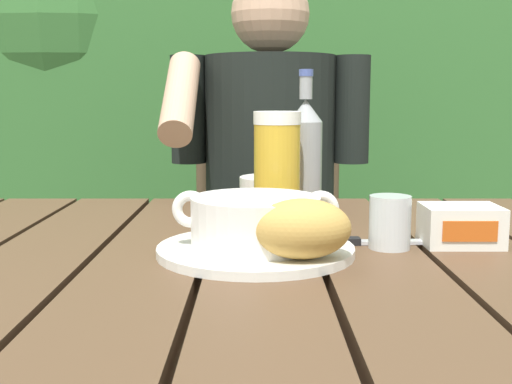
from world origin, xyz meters
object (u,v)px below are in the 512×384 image
Objects in this scene: butter_tub at (458,225)px; table_knife at (355,242)px; beer_bottle at (303,156)px; diner_bowl at (272,192)px; soup_bowl at (253,220)px; beer_glass at (275,168)px; person_eating at (267,184)px; chair_near_diner at (266,272)px; water_glass_small at (387,222)px; bread_roll at (300,229)px; serving_plate at (253,250)px.

butter_tub is 0.64× the size of table_knife.
beer_bottle reaches higher than diner_bowl.
table_knife is at bearing 21.97° from soup_bowl.
butter_tub is (0.26, -0.16, -0.06)m from beer_glass.
person_eating is 7.44× the size of table_knife.
beer_bottle is at bearing -85.30° from chair_near_diner.
water_glass_small is at bearing -67.99° from beer_bottle.
butter_tub is at bearing 27.58° from bread_roll.
water_glass_small is at bearing -77.23° from person_eating.
soup_bowl is at bearing -92.58° from person_eating.
butter_tub is (0.26, -0.66, 0.03)m from person_eating.
soup_bowl is 0.30m from beer_bottle.
water_glass_small is (0.10, -0.25, -0.07)m from beer_bottle.
person_eating reaches higher than butter_tub.
chair_near_diner is at bearing 90.00° from diner_bowl.
soup_bowl reaches higher than water_glass_small.
beer_glass is at bearing 125.50° from table_knife.
soup_bowl is 0.19m from water_glass_small.
person_eating is 5.63× the size of soup_bowl.
beer_bottle is (0.09, 0.28, 0.10)m from serving_plate.
diner_bowl is at bearing 117.78° from beer_bottle.
beer_glass reaches higher than serving_plate.
person_eating reaches higher than beer_bottle.
butter_tub is 0.15m from table_knife.
serving_plate is at bearing -95.26° from diner_bowl.
person_eating is 16.91× the size of water_glass_small.
diner_bowl is (-0.05, 0.10, -0.08)m from beer_bottle.
serving_plate reaches higher than table_knife.
person_eating reaches higher than diner_bowl.
serving_plate is 0.19m from water_glass_small.
beer_glass is at bearing -127.14° from beer_bottle.
beer_glass is at bearing 130.26° from water_glass_small.
diner_bowl is at bearing 92.85° from bread_roll.
bread_roll is (0.06, -0.07, 0.04)m from serving_plate.
person_eating is 11.68× the size of butter_tub.
water_glass_small is at bearing -169.52° from butter_tub.
chair_near_diner is at bearing 91.30° from bread_roll.
water_glass_small reaches higher than butter_tub.
soup_bowl is at bearing -92.20° from chair_near_diner.
serving_plate is 1.42× the size of beer_glass.
beer_glass reaches higher than diner_bowl.
chair_near_diner reaches higher than serving_plate.
table_knife is at bearing -82.57° from chair_near_diner.
soup_bowl reaches higher than table_knife.
diner_bowl is (0.00, -0.34, 0.03)m from person_eating.
soup_bowl reaches higher than serving_plate.
water_glass_small is (0.19, 0.04, -0.01)m from soup_bowl.
beer_glass is at bearing 148.14° from butter_tub.
chair_near_diner reaches higher than diner_bowl.
serving_plate is at bearing 130.60° from bread_roll.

